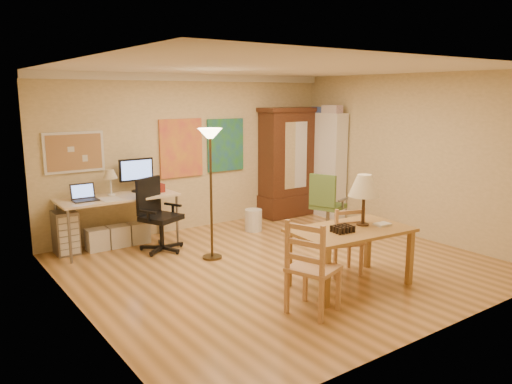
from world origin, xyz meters
TOP-DOWN VIEW (x-y plane):
  - floor at (0.00, 0.00)m, footprint 5.50×5.50m
  - crown_molding at (0.00, 2.46)m, footprint 5.50×0.08m
  - corkboard at (-2.05, 2.47)m, footprint 0.90×0.04m
  - art_panel_left at (-0.25, 2.47)m, footprint 0.80×0.04m
  - art_panel_right at (0.65, 2.47)m, footprint 0.75×0.04m
  - dining_table at (0.32, -1.08)m, footprint 1.54×0.99m
  - ladder_chair_back at (0.46, -0.76)m, footprint 0.54×0.53m
  - ladder_chair_left at (-0.70, -1.42)m, footprint 0.60×0.61m
  - torchiere_lamp at (-0.64, 0.82)m, footprint 0.34×0.34m
  - computer_desk at (-1.51, 2.16)m, footprint 1.79×0.78m
  - office_chair_black at (-1.09, 1.61)m, footprint 0.69×0.69m
  - office_chair_green at (1.59, 0.75)m, footprint 0.66×0.66m
  - drawer_cart at (-2.31, 2.27)m, footprint 0.33×0.39m
  - armoire at (1.93, 2.24)m, footprint 1.15×0.54m
  - bookshelf at (2.55, 1.80)m, footprint 0.30×0.80m
  - wastebin at (0.72, 1.69)m, footprint 0.31×0.31m

SIDE VIEW (x-z plane):
  - floor at x=0.00m, z-range 0.00..0.00m
  - wastebin at x=0.72m, z-range 0.00..0.38m
  - office_chair_green at x=1.59m, z-range -0.25..0.82m
  - office_chair_black at x=-1.09m, z-range -0.26..0.86m
  - drawer_cart at x=-2.31m, z-range 0.00..0.65m
  - ladder_chair_back at x=0.46m, z-range -0.03..0.90m
  - ladder_chair_left at x=-0.70m, z-range -0.03..1.02m
  - computer_desk at x=-1.51m, z-range -0.18..1.17m
  - dining_table at x=0.32m, z-range 0.18..1.57m
  - armoire at x=1.93m, z-range -0.14..1.97m
  - bookshelf at x=2.55m, z-range 0.00..2.01m
  - art_panel_left at x=-0.25m, z-range 0.95..1.95m
  - art_panel_right at x=0.65m, z-range 0.98..1.92m
  - corkboard at x=-2.05m, z-range 1.19..1.81m
  - torchiere_lamp at x=-0.64m, z-range 0.57..2.47m
  - crown_molding at x=0.00m, z-range 2.58..2.70m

